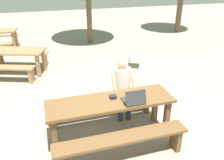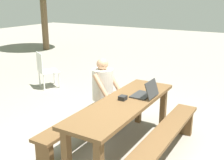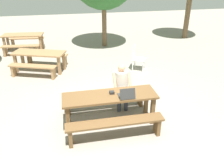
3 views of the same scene
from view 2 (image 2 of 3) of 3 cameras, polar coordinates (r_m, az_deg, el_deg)
The scene contains 8 objects.
ground_plane at distance 4.18m, azimuth 2.28°, elevation -14.21°, with size 30.00×30.00×0.00m, color gray.
picnic_table_front at distance 3.89m, azimuth 2.39°, elevation -6.12°, with size 2.16×0.65×0.76m.
bench_near at distance 3.79m, azimuth 10.66°, elevation -11.81°, with size 2.11×0.30×0.46m.
bench_far at distance 4.31m, azimuth -4.91°, elevation -7.93°, with size 2.11×0.30×0.46m.
laptop at distance 4.05m, azimuth 6.94°, elevation -2.60°, with size 0.35×0.33×0.25m.
small_pouch at distance 3.91m, azimuth 2.22°, elevation -3.69°, with size 0.11×0.10×0.06m.
person_seated at distance 4.47m, azimuth -1.56°, elevation -1.77°, with size 0.45×0.43×1.23m.
plastic_chair at distance 6.90m, azimuth -13.60°, elevation 2.14°, with size 0.60×0.60×0.88m.
Camera 2 is at (-3.16, -1.69, 2.16)m, focal length 44.42 mm.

